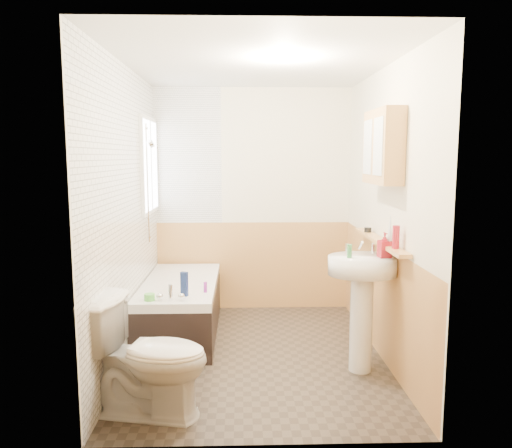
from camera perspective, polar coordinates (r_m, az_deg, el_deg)
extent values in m
plane|color=#302922|center=(4.57, 0.06, -14.69)|extent=(2.80, 2.80, 0.00)
plane|color=white|center=(4.29, 0.06, 17.86)|extent=(2.80, 2.80, 0.00)
cube|color=#F2E9C8|center=(5.66, -0.38, 2.72)|extent=(2.20, 0.02, 2.50)
cube|color=#F2E9C8|center=(2.86, 0.94, -2.22)|extent=(2.20, 0.02, 2.50)
cube|color=#F2E9C8|center=(4.37, -14.66, 0.98)|extent=(0.02, 2.80, 2.50)
cube|color=#F2E9C8|center=(4.43, 14.56, 1.08)|extent=(0.02, 2.80, 2.50)
cube|color=tan|center=(4.57, 13.97, -8.30)|extent=(0.01, 2.80, 1.00)
cube|color=tan|center=(3.10, 0.89, -15.93)|extent=(2.20, 0.01, 1.00)
cube|color=tan|center=(5.75, -0.37, -4.76)|extent=(2.20, 0.01, 1.00)
cube|color=white|center=(4.36, -14.38, 0.98)|extent=(0.01, 2.80, 2.50)
cube|color=white|center=(5.64, -7.83, 7.72)|extent=(0.75, 0.01, 1.50)
cube|color=white|center=(5.26, -12.02, 6.54)|extent=(0.03, 0.79, 0.99)
cube|color=white|center=(5.26, -11.89, 6.54)|extent=(0.01, 0.70, 0.90)
cube|color=white|center=(5.26, -11.88, 6.54)|extent=(0.01, 0.04, 0.90)
cube|color=black|center=(5.06, -8.57, -9.82)|extent=(0.70, 1.56, 0.45)
cube|color=white|center=(4.98, -8.63, -6.89)|extent=(0.70, 1.56, 0.08)
cube|color=white|center=(4.98, -8.63, -7.00)|extent=(0.56, 1.42, 0.04)
cylinder|color=silver|center=(4.30, -9.75, -7.76)|extent=(0.04, 0.04, 0.14)
sphere|color=silver|center=(4.32, -10.93, -8.12)|extent=(0.06, 0.06, 0.06)
sphere|color=silver|center=(4.30, -8.54, -8.16)|extent=(0.06, 0.06, 0.06)
cylinder|color=silver|center=(5.00, -12.34, 4.54)|extent=(0.02, 0.02, 1.16)
cylinder|color=silver|center=(5.06, -12.16, -1.47)|extent=(0.04, 0.04, 0.02)
cylinder|color=silver|center=(5.00, -12.52, 10.62)|extent=(0.04, 0.04, 0.02)
cylinder|color=silver|center=(4.99, -11.89, 8.98)|extent=(0.06, 0.08, 0.08)
imported|color=white|center=(3.55, -12.19, -14.65)|extent=(0.90, 0.62, 0.81)
cylinder|color=white|center=(4.22, 11.91, -11.21)|extent=(0.18, 0.18, 0.77)
ellipsoid|color=white|center=(4.09, 12.10, -4.66)|extent=(0.56, 0.45, 0.15)
cylinder|color=silver|center=(4.15, 10.36, -2.78)|extent=(0.03, 0.03, 0.08)
cylinder|color=silver|center=(4.19, 13.22, -2.74)|extent=(0.03, 0.03, 0.08)
cylinder|color=silver|center=(4.14, 11.88, -2.38)|extent=(0.02, 0.11, 0.09)
cube|color=tan|center=(4.35, 13.93, -1.88)|extent=(0.10, 1.36, 0.03)
cube|color=tan|center=(4.19, 14.31, 8.54)|extent=(0.16, 0.66, 0.60)
cube|color=silver|center=(4.02, 13.80, 8.60)|extent=(0.01, 0.26, 0.45)
cube|color=silver|center=(4.33, 12.66, 8.56)|extent=(0.01, 0.26, 0.45)
cylinder|color=maroon|center=(3.92, 15.70, -1.45)|extent=(0.07, 0.07, 0.18)
cone|color=silver|center=(4.06, 15.08, -0.62)|extent=(0.06, 0.06, 0.25)
cylinder|color=black|center=(4.72, 12.66, -0.65)|extent=(0.08, 0.08, 0.04)
imported|color=maroon|center=(4.06, 14.46, -3.08)|extent=(0.11, 0.21, 0.09)
cylinder|color=#388447|center=(3.98, 10.63, -3.06)|extent=(0.05, 0.05, 0.11)
cube|color=navy|center=(4.42, -8.20, -6.80)|extent=(0.07, 0.06, 0.21)
cylinder|color=#59C647|center=(4.36, -12.07, -8.17)|extent=(0.11, 0.11, 0.06)
cylinder|color=purple|center=(4.52, -5.82, -7.20)|extent=(0.03, 0.03, 0.09)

